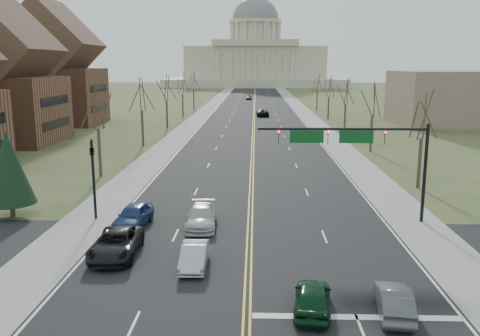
# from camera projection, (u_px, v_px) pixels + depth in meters

# --- Properties ---
(ground) EXTENTS (600.00, 600.00, 0.00)m
(ground) POSITION_uv_depth(u_px,v_px,m) (247.00, 306.00, 24.22)
(ground) COLOR #3D4A25
(ground) RESTS_ON ground
(road) EXTENTS (20.00, 380.00, 0.01)m
(road) POSITION_uv_depth(u_px,v_px,m) (254.00, 108.00, 131.92)
(road) COLOR black
(road) RESTS_ON ground
(cross_road) EXTENTS (120.00, 14.00, 0.01)m
(cross_road) POSITION_uv_depth(u_px,v_px,m) (249.00, 258.00, 30.09)
(cross_road) COLOR black
(cross_road) RESTS_ON ground
(sidewalk_left) EXTENTS (4.00, 380.00, 0.03)m
(sidewalk_left) POSITION_uv_depth(u_px,v_px,m) (208.00, 108.00, 132.28)
(sidewalk_left) COLOR gray
(sidewalk_left) RESTS_ON ground
(sidewalk_right) EXTENTS (4.00, 380.00, 0.03)m
(sidewalk_right) POSITION_uv_depth(u_px,v_px,m) (300.00, 108.00, 131.56)
(sidewalk_right) COLOR gray
(sidewalk_right) RESTS_ON ground
(center_line) EXTENTS (0.42, 380.00, 0.01)m
(center_line) POSITION_uv_depth(u_px,v_px,m) (254.00, 108.00, 131.92)
(center_line) COLOR gold
(center_line) RESTS_ON road
(edge_line_left) EXTENTS (0.15, 380.00, 0.01)m
(edge_line_left) POSITION_uv_depth(u_px,v_px,m) (217.00, 108.00, 132.22)
(edge_line_left) COLOR silver
(edge_line_left) RESTS_ON road
(edge_line_right) EXTENTS (0.15, 380.00, 0.01)m
(edge_line_right) POSITION_uv_depth(u_px,v_px,m) (292.00, 108.00, 131.63)
(edge_line_right) COLOR silver
(edge_line_right) RESTS_ON road
(stop_bar) EXTENTS (9.50, 0.50, 0.01)m
(stop_bar) POSITION_uv_depth(u_px,v_px,m) (356.00, 317.00, 23.09)
(stop_bar) COLOR silver
(stop_bar) RESTS_ON road
(capitol) EXTENTS (90.00, 60.00, 50.00)m
(capitol) POSITION_uv_depth(u_px,v_px,m) (255.00, 58.00, 266.06)
(capitol) COLOR beige
(capitol) RESTS_ON ground
(signal_mast) EXTENTS (12.12, 0.44, 7.20)m
(signal_mast) POSITION_uv_depth(u_px,v_px,m) (355.00, 144.00, 36.06)
(signal_mast) COLOR black
(signal_mast) RESTS_ON ground
(signal_left) EXTENTS (0.32, 0.36, 6.00)m
(signal_left) POSITION_uv_depth(u_px,v_px,m) (93.00, 170.00, 37.04)
(signal_left) COLOR black
(signal_left) RESTS_ON ground
(tree_r_0) EXTENTS (3.74, 3.74, 8.50)m
(tree_r_0) POSITION_uv_depth(u_px,v_px,m) (423.00, 118.00, 45.94)
(tree_r_0) COLOR #352B1F
(tree_r_0) RESTS_ON ground
(tree_l_0) EXTENTS (3.96, 3.96, 9.00)m
(tree_l_0) POSITION_uv_depth(u_px,v_px,m) (97.00, 109.00, 50.71)
(tree_l_0) COLOR #352B1F
(tree_l_0) RESTS_ON ground
(tree_r_1) EXTENTS (3.74, 3.74, 8.50)m
(tree_r_1) POSITION_uv_depth(u_px,v_px,m) (373.00, 102.00, 65.52)
(tree_r_1) COLOR #352B1F
(tree_r_1) RESTS_ON ground
(tree_l_1) EXTENTS (3.96, 3.96, 9.00)m
(tree_l_1) POSITION_uv_depth(u_px,v_px,m) (141.00, 96.00, 70.29)
(tree_l_1) COLOR #352B1F
(tree_l_1) RESTS_ON ground
(tree_r_2) EXTENTS (3.74, 3.74, 8.50)m
(tree_r_2) POSITION_uv_depth(u_px,v_px,m) (346.00, 93.00, 85.10)
(tree_r_2) COLOR #352B1F
(tree_r_2) RESTS_ON ground
(tree_l_2) EXTENTS (3.96, 3.96, 9.00)m
(tree_l_2) POSITION_uv_depth(u_px,v_px,m) (166.00, 89.00, 89.87)
(tree_l_2) COLOR #352B1F
(tree_l_2) RESTS_ON ground
(tree_r_3) EXTENTS (3.74, 3.74, 8.50)m
(tree_r_3) POSITION_uv_depth(u_px,v_px,m) (329.00, 88.00, 104.69)
(tree_r_3) COLOR #352B1F
(tree_r_3) RESTS_ON ground
(tree_l_3) EXTENTS (3.96, 3.96, 9.00)m
(tree_l_3) POSITION_uv_depth(u_px,v_px,m) (182.00, 85.00, 109.45)
(tree_l_3) COLOR #352B1F
(tree_l_3) RESTS_ON ground
(tree_r_4) EXTENTS (3.74, 3.74, 8.50)m
(tree_r_4) POSITION_uv_depth(u_px,v_px,m) (318.00, 84.00, 124.27)
(tree_r_4) COLOR #352B1F
(tree_r_4) RESTS_ON ground
(tree_l_4) EXTENTS (3.96, 3.96, 9.00)m
(tree_l_4) POSITION_uv_depth(u_px,v_px,m) (193.00, 82.00, 129.04)
(tree_l_4) COLOR #352B1F
(tree_l_4) RESTS_ON ground
(conifer_l) EXTENTS (3.64, 3.64, 6.50)m
(conifer_l) POSITION_uv_depth(u_px,v_px,m) (9.00, 168.00, 37.72)
(conifer_l) COLOR #352B1F
(conifer_l) RESTS_ON ground
(bldg_left_mid) EXTENTS (15.10, 14.28, 20.75)m
(bldg_left_mid) POSITION_uv_depth(u_px,v_px,m) (2.00, 84.00, 72.54)
(bldg_left_mid) COLOR brown
(bldg_left_mid) RESTS_ON ground
(bldg_left_far) EXTENTS (17.10, 14.28, 23.25)m
(bldg_left_far) POSITION_uv_depth(u_px,v_px,m) (53.00, 74.00, 95.90)
(bldg_left_far) COLOR brown
(bldg_left_far) RESTS_ON ground
(bldg_right_mass) EXTENTS (25.00, 20.00, 10.00)m
(bldg_right_mass) POSITION_uv_depth(u_px,v_px,m) (464.00, 98.00, 96.43)
(bldg_right_mass) COLOR #7B6257
(bldg_right_mass) RESTS_ON ground
(car_nb_inner_lead) EXTENTS (2.18, 4.33, 1.41)m
(car_nb_inner_lead) POSITION_uv_depth(u_px,v_px,m) (313.00, 298.00, 23.45)
(car_nb_inner_lead) COLOR #0C341B
(car_nb_inner_lead) RESTS_ON road
(car_nb_outer_lead) EXTENTS (1.92, 4.25, 1.35)m
(car_nb_outer_lead) POSITION_uv_depth(u_px,v_px,m) (394.00, 301.00, 23.22)
(car_nb_outer_lead) COLOR #4C4F53
(car_nb_outer_lead) RESTS_ON road
(car_sb_inner_lead) EXTENTS (1.46, 4.06, 1.33)m
(car_sb_inner_lead) POSITION_uv_depth(u_px,v_px,m) (194.00, 256.00, 28.68)
(car_sb_inner_lead) COLOR #ADAFB6
(car_sb_inner_lead) RESTS_ON road
(car_sb_outer_lead) EXTENTS (2.75, 5.63, 1.54)m
(car_sb_outer_lead) POSITION_uv_depth(u_px,v_px,m) (116.00, 244.00, 30.30)
(car_sb_outer_lead) COLOR black
(car_sb_outer_lead) RESTS_ON road
(car_sb_inner_second) EXTENTS (2.24, 5.11, 1.46)m
(car_sb_inner_second) POSITION_uv_depth(u_px,v_px,m) (201.00, 217.00, 35.75)
(car_sb_inner_second) COLOR #BABABA
(car_sb_inner_second) RESTS_ON road
(car_sb_outer_second) EXTENTS (2.36, 4.89, 1.61)m
(car_sb_outer_second) POSITION_uv_depth(u_px,v_px,m) (134.00, 216.00, 35.79)
(car_sb_outer_second) COLOR navy
(car_sb_outer_second) RESTS_ON road
(car_far_nb) EXTENTS (2.76, 5.72, 1.57)m
(car_far_nb) POSITION_uv_depth(u_px,v_px,m) (263.00, 113.00, 111.97)
(car_far_nb) COLOR black
(car_far_nb) RESTS_ON road
(car_far_sb) EXTENTS (1.93, 4.56, 1.54)m
(car_far_sb) POSITION_uv_depth(u_px,v_px,m) (249.00, 97.00, 164.02)
(car_far_sb) COLOR #43454A
(car_far_sb) RESTS_ON road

